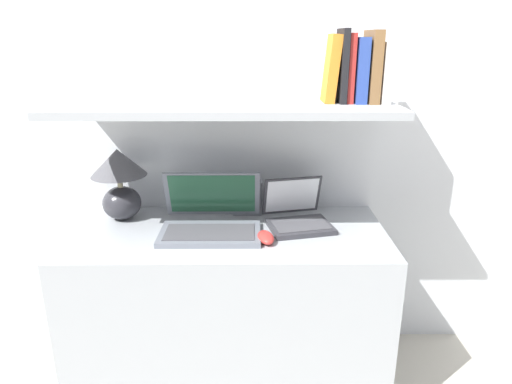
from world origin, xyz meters
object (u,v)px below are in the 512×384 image
(table_lamp, at_px, (120,178))
(laptop_large, at_px, (211,220))
(book_white, at_px, (383,72))
(book_red, at_px, (349,68))
(router_box, at_px, (247,197))
(book_blue, at_px, (359,70))
(laptop_small, at_px, (298,216))
(computer_mouse, at_px, (266,237))
(book_orange, at_px, (331,69))
(book_brown, at_px, (372,67))
(book_black, at_px, (342,66))

(table_lamp, relative_size, laptop_large, 0.78)
(book_white, xyz_separation_m, book_red, (-0.12, -0.00, 0.01))
(book_white, bearing_deg, laptop_large, -174.20)
(router_box, height_order, book_white, book_white)
(router_box, relative_size, book_blue, 0.64)
(laptop_small, height_order, book_red, book_red)
(computer_mouse, xyz_separation_m, router_box, (-0.07, 0.30, 0.05))
(table_lamp, distance_m, router_box, 0.54)
(book_orange, bearing_deg, laptop_small, -175.13)
(table_lamp, xyz_separation_m, router_box, (0.52, 0.06, -0.10))
(computer_mouse, height_order, router_box, router_box)
(computer_mouse, distance_m, book_red, 0.69)
(laptop_large, distance_m, book_brown, 0.83)
(book_white, xyz_separation_m, book_blue, (-0.09, 0.00, 0.01))
(book_black, bearing_deg, laptop_small, -176.39)
(book_white, height_order, book_blue, book_blue)
(book_blue, bearing_deg, book_black, 180.00)
(laptop_large, height_order, book_brown, book_brown)
(book_brown, relative_size, book_red, 1.04)
(laptop_large, height_order, book_red, book_red)
(computer_mouse, xyz_separation_m, book_red, (0.30, 0.17, 0.60))
(router_box, bearing_deg, book_black, -20.24)
(laptop_large, height_order, book_blue, book_blue)
(book_blue, xyz_separation_m, book_red, (-0.04, -0.00, 0.01))
(laptop_small, distance_m, book_red, 0.60)
(laptop_large, xyz_separation_m, book_black, (0.49, 0.07, 0.58))
(laptop_small, distance_m, book_black, 0.60)
(book_brown, bearing_deg, book_white, 0.00)
(router_box, distance_m, book_brown, 0.73)
(router_box, bearing_deg, book_orange, -22.46)
(table_lamp, relative_size, book_blue, 1.30)
(book_white, relative_size, book_orange, 0.88)
(book_blue, bearing_deg, table_lamp, 175.55)
(book_orange, bearing_deg, book_black, 0.00)
(book_red, bearing_deg, laptop_large, -172.81)
(table_lamp, height_order, router_box, table_lamp)
(laptop_small, xyz_separation_m, book_black, (0.15, 0.01, 0.58))
(book_white, relative_size, book_blue, 0.93)
(book_brown, bearing_deg, book_black, 180.00)
(book_brown, bearing_deg, router_box, 164.32)
(router_box, xyz_separation_m, book_brown, (0.46, -0.13, 0.55))
(laptop_small, xyz_separation_m, computer_mouse, (-0.13, -0.16, -0.02))
(book_brown, distance_m, book_black, 0.11)
(laptop_large, xyz_separation_m, computer_mouse, (0.21, -0.10, -0.03))
(computer_mouse, height_order, book_blue, book_blue)
(book_blue, relative_size, book_red, 0.94)
(router_box, xyz_separation_m, book_black, (0.35, -0.13, 0.55))
(computer_mouse, distance_m, book_black, 0.69)
(computer_mouse, relative_size, book_white, 0.55)
(book_white, relative_size, book_red, 0.88)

